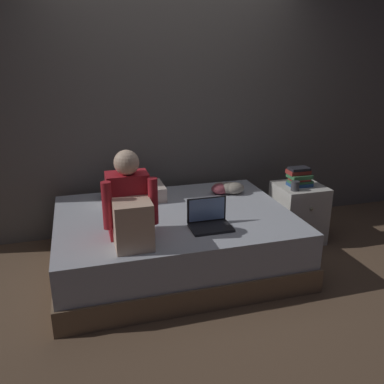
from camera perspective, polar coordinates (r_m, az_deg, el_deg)
The scene contains 10 objects.
ground_plane at distance 3.45m, azimuth 2.08°, elevation -12.04°, with size 8.00×8.00×0.00m, color brown.
wall_back at distance 4.14m, azimuth -2.98°, elevation 13.03°, with size 5.60×0.10×2.70m, color #605B56.
bed at distance 3.54m, azimuth -2.49°, elevation -6.74°, with size 2.00×1.50×0.49m.
nightstand at distance 4.14m, azimuth 14.70°, elevation -2.83°, with size 0.44×0.46×0.57m.
person_sitting at distance 2.91m, azimuth -8.74°, elevation -2.16°, with size 0.39×0.44×0.66m.
laptop at distance 3.17m, azimuth 2.48°, elevation -3.98°, with size 0.32×0.23×0.22m.
pillow at distance 3.79m, azimuth -8.24°, elevation -0.08°, with size 0.56×0.36×0.13m, color beige.
book_stack at distance 4.00m, azimuth 14.88°, elevation 2.05°, with size 0.23×0.17×0.18m.
mug at distance 3.87m, azimuth 14.32°, elevation 0.84°, with size 0.08×0.08×0.09m, color #3D3D42.
clothes_pile at distance 3.94m, azimuth 4.97°, elevation 0.58°, with size 0.32×0.26×0.11m.
Camera 1 is at (-0.94, -2.81, 1.78)m, focal length 37.87 mm.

